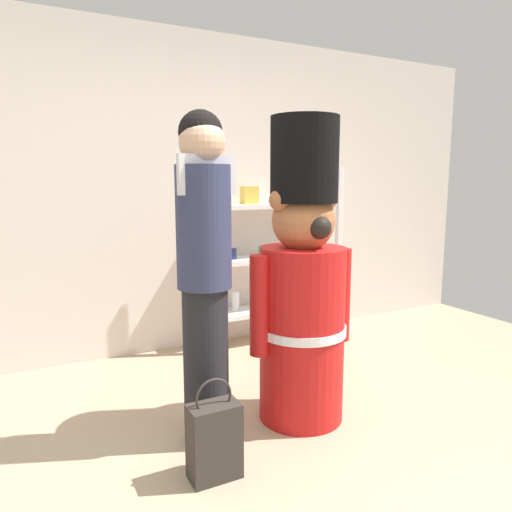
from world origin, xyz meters
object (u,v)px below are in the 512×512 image
Objects in this scene: person_shopper at (204,265)px; shopping_bag at (214,440)px; teddy_bear_guard at (302,289)px; merchandise_shelf at (277,252)px.

shopping_bag is (-0.10, -0.34, -0.78)m from person_shopper.
shopping_bag is (-0.69, -0.32, -0.59)m from teddy_bear_guard.
merchandise_shelf is at bearing 65.92° from teddy_bear_guard.
teddy_bear_guard is 3.52× the size of shopping_bag.
teddy_bear_guard is at bearing 24.82° from shopping_bag.
person_shopper is 0.86m from shopping_bag.
shopping_bag is at bearing -155.18° from teddy_bear_guard.
shopping_bag is at bearing -105.70° from person_shopper.
merchandise_shelf is 1.80m from person_shopper.
person_shopper is at bearing -132.10° from merchandise_shelf.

